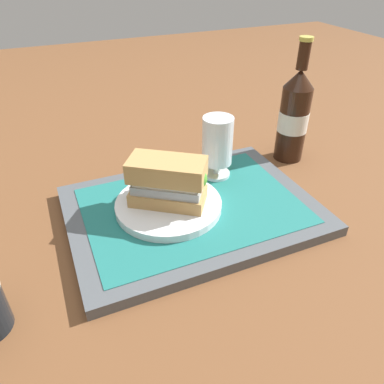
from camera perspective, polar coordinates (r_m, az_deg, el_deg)
ground_plane at (r=0.69m, az=0.00°, el=-3.45°), size 3.00×3.00×0.00m
tray at (r=0.68m, az=0.00°, el=-2.78°), size 0.44×0.32×0.02m
placemat at (r=0.67m, az=0.00°, el=-2.06°), size 0.38×0.27×0.00m
plate at (r=0.66m, az=-3.63°, el=-1.97°), size 0.19×0.19×0.01m
sandwich at (r=0.64m, az=-3.50°, el=1.64°), size 0.14×0.13×0.08m
beer_glass at (r=0.73m, az=3.91°, el=7.24°), size 0.06×0.06×0.12m
beer_bottle at (r=0.85m, az=15.42°, el=11.34°), size 0.07×0.07×0.27m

